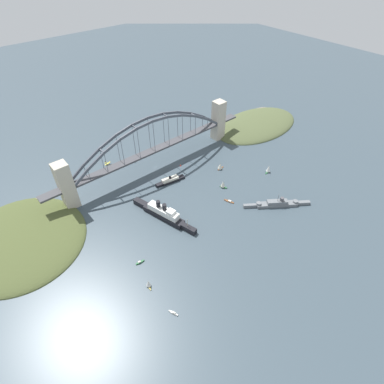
# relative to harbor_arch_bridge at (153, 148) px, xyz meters

# --- Properties ---
(ground_plane) EXTENTS (1400.00, 1400.00, 0.00)m
(ground_plane) POSITION_rel_harbor_arch_bridge_xyz_m (-0.00, 0.00, -31.14)
(ground_plane) COLOR #3D4C56
(harbor_arch_bridge) EXTENTS (297.10, 14.96, 72.92)m
(harbor_arch_bridge) POSITION_rel_harbor_arch_bridge_xyz_m (0.00, 0.00, 0.00)
(harbor_arch_bridge) COLOR beige
(harbor_arch_bridge) RESTS_ON ground
(headland_west_shore) EXTENTS (154.87, 93.77, 17.52)m
(headland_west_shore) POSITION_rel_harbor_arch_bridge_xyz_m (-195.26, 11.56, -31.14)
(headland_west_shore) COLOR #515B38
(headland_west_shore) RESTS_ON ground
(headland_east_shore) EXTENTS (132.31, 136.22, 17.39)m
(headland_east_shore) POSITION_rel_harbor_arch_bridge_xyz_m (179.64, 15.26, -31.14)
(headland_east_shore) COLOR #4C562D
(headland_east_shore) RESTS_ON ground
(ocean_liner) EXTENTS (28.25, 85.96, 21.07)m
(ocean_liner) POSITION_rel_harbor_arch_bridge_xyz_m (46.37, 84.55, -24.92)
(ocean_liner) COLOR black
(ocean_liner) RESTS_ON ground
(naval_cruiser) EXTENTS (67.02, 49.33, 17.55)m
(naval_cruiser) POSITION_rel_harbor_arch_bridge_xyz_m (-67.17, 154.49, -28.02)
(naval_cruiser) COLOR slate
(naval_cruiser) RESTS_ON ground
(harbor_ferry_steamer) EXTENTS (39.86, 12.56, 8.45)m
(harbor_ferry_steamer) POSITION_rel_harbor_arch_bridge_xyz_m (2.53, 39.07, -28.52)
(harbor_ferry_steamer) COLOR black
(harbor_ferry_steamer) RESTS_ON ground
(seaplane_taxiing_near_bridge) EXTENTS (7.69, 11.37, 5.13)m
(seaplane_taxiing_near_bridge) POSITION_rel_harbor_arch_bridge_xyz_m (17.19, -31.59, -28.87)
(seaplane_taxiing_near_bridge) COLOR #B7B7B2
(seaplane_taxiing_near_bridge) RESTS_ON ground
(seaplane_second_in_formation) EXTENTS (9.63, 7.91, 4.62)m
(seaplane_second_in_formation) POSITION_rel_harbor_arch_bridge_xyz_m (47.06, -45.15, -29.34)
(seaplane_second_in_formation) COLOR #B7B7B2
(seaplane_second_in_formation) RESTS_ON ground
(small_boat_0) EXTENTS (7.01, 9.23, 11.22)m
(small_boat_0) POSITION_rel_harbor_arch_bridge_xyz_m (-41.16, 89.87, -25.97)
(small_boat_0) COLOR #2D6B3D
(small_boat_0) RESTS_ON ground
(small_boat_1) EXTENTS (5.95, 12.52, 1.98)m
(small_boat_1) POSITION_rel_harbor_arch_bridge_xyz_m (-28.71, 113.88, -30.45)
(small_boat_1) COLOR brown
(small_boat_1) RESTS_ON ground
(small_boat_2) EXTENTS (5.42, 8.07, 9.40)m
(small_boat_2) POSITION_rel_harbor_arch_bridge_xyz_m (108.27, 146.68, -26.76)
(small_boat_2) COLOR gold
(small_boat_2) RESTS_ON ground
(small_boat_3) EXTENTS (9.18, 2.54, 2.41)m
(small_boat_3) POSITION_rel_harbor_arch_bridge_xyz_m (100.52, 119.66, -30.26)
(small_boat_3) COLOR #2D6B3D
(small_boat_3) RESTS_ON ground
(small_boat_4) EXTENTS (4.23, 8.76, 2.56)m
(small_boat_4) POSITION_rel_harbor_arch_bridge_xyz_m (106.85, 182.11, -30.22)
(small_boat_4) COLOR silver
(small_boat_4) RESTS_ON ground
(small_boat_5) EXTENTS (11.03, 6.60, 10.64)m
(small_boat_5) POSITION_rel_harbor_arch_bridge_xyz_m (-64.72, 60.27, -26.18)
(small_boat_5) COLOR brown
(small_boat_5) RESTS_ON ground
(small_boat_6) EXTENTS (10.29, 6.63, 11.58)m
(small_boat_6) POSITION_rel_harbor_arch_bridge_xyz_m (-109.44, 105.95, -25.80)
(small_boat_6) COLOR #2D6B3D
(small_boat_6) RESTS_ON ground
(channel_marker_buoy) EXTENTS (2.20, 2.20, 2.75)m
(channel_marker_buoy) POSITION_rel_harbor_arch_bridge_xyz_m (-28.48, 20.55, -30.03)
(channel_marker_buoy) COLOR red
(channel_marker_buoy) RESTS_ON ground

